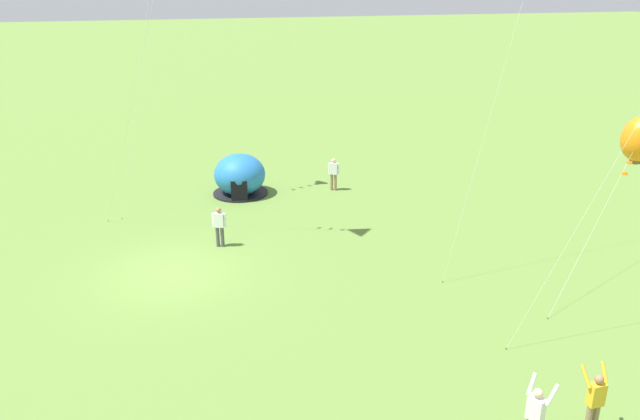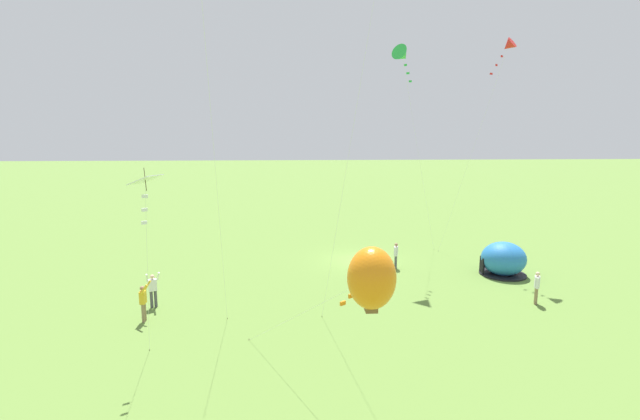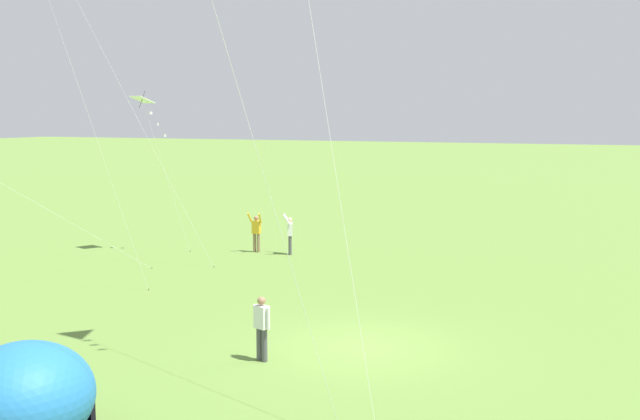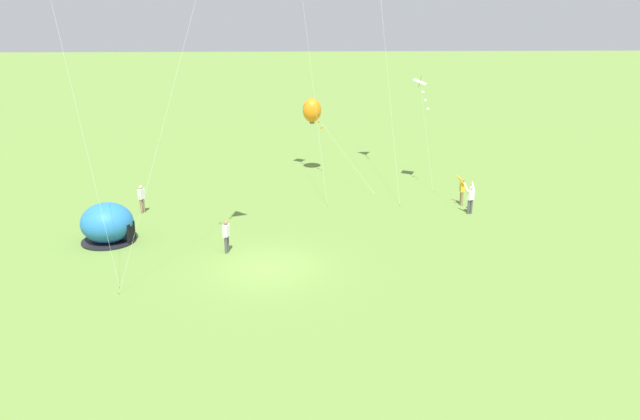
# 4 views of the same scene
# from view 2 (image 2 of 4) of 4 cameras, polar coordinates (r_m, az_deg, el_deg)

# --- Properties ---
(ground_plane) EXTENTS (300.00, 300.00, 0.00)m
(ground_plane) POSITION_cam_2_polar(r_m,az_deg,el_deg) (30.49, 5.18, -6.69)
(ground_plane) COLOR olive
(popup_tent) EXTENTS (2.81, 2.81, 2.10)m
(popup_tent) POSITION_cam_2_polar(r_m,az_deg,el_deg) (29.31, 23.25, -6.07)
(popup_tent) COLOR #2672BF
(popup_tent) RESTS_ON ground
(person_with_toddler) EXTENTS (0.35, 0.56, 1.72)m
(person_with_toddler) POSITION_cam_2_polar(r_m,az_deg,el_deg) (28.70, 10.09, -5.83)
(person_with_toddler) COLOR #4C4C51
(person_with_toddler) RESTS_ON ground
(person_arms_raised) EXTENTS (0.48, 0.68, 1.89)m
(person_arms_raised) POSITION_cam_2_polar(r_m,az_deg,el_deg) (21.94, -22.49, -11.14)
(person_arms_raised) COLOR #8C7251
(person_arms_raised) RESTS_ON ground
(person_flying_kite) EXTENTS (0.72, 0.63, 1.89)m
(person_flying_kite) POSITION_cam_2_polar(r_m,az_deg,el_deg) (23.47, -21.38, -9.72)
(person_flying_kite) COLOR #4C4C51
(person_flying_kite) RESTS_ON ground
(person_watching_sky) EXTENTS (0.39, 0.53, 1.72)m
(person_watching_sky) POSITION_cam_2_polar(r_m,az_deg,el_deg) (25.00, 26.94, -9.02)
(person_watching_sky) COLOR #8C7251
(person_watching_sky) RESTS_ON ground
(kite_orange) EXTENTS (4.69, 6.78, 5.55)m
(kite_orange) POSITION_cam_2_polar(r_m,az_deg,el_deg) (11.92, 6.89, -9.03)
(kite_orange) COLOR silver
(kite_orange) RESTS_ON ground
(kite_white) EXTENTS (1.44, 2.40, 7.48)m
(kite_white) POSITION_cam_2_polar(r_m,az_deg,el_deg) (15.74, -22.29, 2.77)
(kite_white) COLOR silver
(kite_white) RESTS_ON ground
(kite_red) EXTENTS (3.45, 3.80, 14.85)m
(kite_red) POSITION_cam_2_polar(r_m,az_deg,el_deg) (31.63, 23.80, 19.36)
(kite_red) COLOR silver
(kite_red) RESTS_ON ground
(kite_green) EXTENTS (4.79, 4.77, 14.28)m
(kite_green) POSITION_cam_2_polar(r_m,az_deg,el_deg) (28.89, 10.94, 19.59)
(kite_green) COLOR silver
(kite_green) RESTS_ON ground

